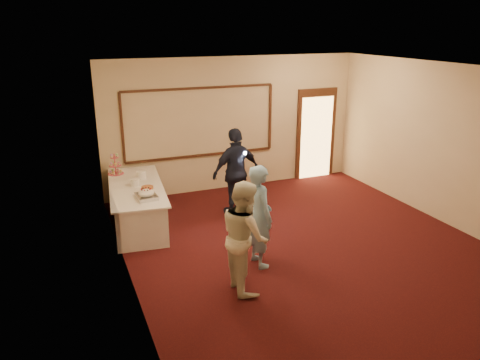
% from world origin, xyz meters
% --- Properties ---
extents(floor, '(7.00, 7.00, 0.00)m').
position_xyz_m(floor, '(0.00, 0.00, 0.00)').
color(floor, black).
rests_on(floor, ground).
extents(room_walls, '(6.04, 7.04, 3.02)m').
position_xyz_m(room_walls, '(0.00, 0.00, 2.03)').
color(room_walls, beige).
rests_on(room_walls, floor).
extents(wall_molding, '(3.45, 0.04, 1.55)m').
position_xyz_m(wall_molding, '(-0.80, 3.47, 1.60)').
color(wall_molding, '#371E10').
rests_on(wall_molding, room_walls).
extents(doorway, '(1.05, 0.07, 2.20)m').
position_xyz_m(doorway, '(2.15, 3.45, 1.08)').
color(doorway, '#371E10').
rests_on(doorway, floor).
extents(buffet_table, '(1.24, 2.61, 0.77)m').
position_xyz_m(buffet_table, '(-2.51, 2.15, 0.39)').
color(buffet_table, white).
rests_on(buffet_table, floor).
extents(pavlova_tray, '(0.35, 0.48, 0.17)m').
position_xyz_m(pavlova_tray, '(-2.46, 1.42, 0.84)').
color(pavlova_tray, '#ACADB3').
rests_on(pavlova_tray, buffet_table).
extents(cupcake_stand, '(0.32, 0.32, 0.47)m').
position_xyz_m(cupcake_stand, '(-2.75, 3.04, 0.94)').
color(cupcake_stand, '#DA5067').
rests_on(cupcake_stand, buffet_table).
extents(plate_stack_a, '(0.17, 0.17, 0.14)m').
position_xyz_m(plate_stack_a, '(-2.52, 2.15, 0.84)').
color(plate_stack_a, white).
rests_on(plate_stack_a, buffet_table).
extents(plate_stack_b, '(0.19, 0.19, 0.16)m').
position_xyz_m(plate_stack_b, '(-2.32, 2.55, 0.85)').
color(plate_stack_b, white).
rests_on(plate_stack_b, buffet_table).
extents(tart, '(0.26, 0.26, 0.05)m').
position_xyz_m(tart, '(-2.35, 1.88, 0.80)').
color(tart, white).
rests_on(tart, buffet_table).
extents(man, '(0.43, 0.62, 1.66)m').
position_xyz_m(man, '(-1.01, -0.18, 0.83)').
color(man, '#86B7DD').
rests_on(man, floor).
extents(woman, '(0.65, 0.81, 1.63)m').
position_xyz_m(woman, '(-1.49, -0.73, 0.81)').
color(woman, white).
rests_on(woman, floor).
extents(guest, '(1.09, 0.59, 1.76)m').
position_xyz_m(guest, '(-0.57, 1.91, 0.88)').
color(guest, black).
rests_on(guest, floor).
extents(camera_flash, '(0.07, 0.05, 0.05)m').
position_xyz_m(camera_flash, '(-0.44, 1.80, 1.29)').
color(camera_flash, white).
rests_on(camera_flash, guest).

